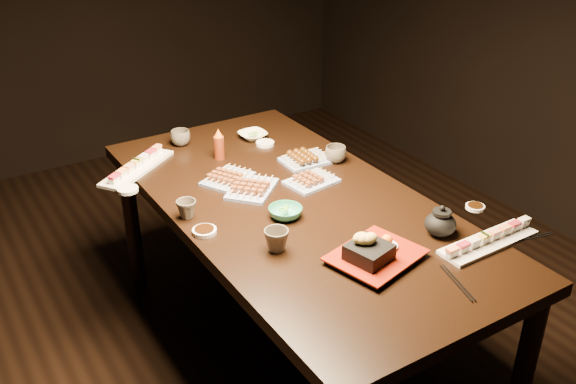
{
  "coord_description": "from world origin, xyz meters",
  "views": [
    {
      "loc": [
        -1.01,
        -1.76,
        1.93
      ],
      "look_at": [
        0.16,
        0.1,
        0.77
      ],
      "focal_mm": 40.0,
      "sensor_mm": 36.0,
      "label": 1
    }
  ],
  "objects_px": {
    "tempura_tray": "(376,246)",
    "teapot": "(441,221)",
    "yakitori_plate_right": "(312,177)",
    "edamame_bowl_green": "(285,213)",
    "sushi_platter_near": "(489,238)",
    "yakitori_plate_left": "(228,175)",
    "yakitori_plate_center": "(252,185)",
    "dining_table": "(294,282)",
    "sushi_platter_far": "(137,165)",
    "teacup_mid_right": "(336,154)",
    "teacup_far_left": "(186,209)",
    "condiment_bottle": "(219,144)",
    "edamame_bowl_cream": "(253,135)",
    "teacup_far_right": "(180,138)",
    "teacup_near_left": "(276,240)"
  },
  "relations": [
    {
      "from": "tempura_tray",
      "to": "teapot",
      "type": "height_order",
      "value": "teapot"
    },
    {
      "from": "yakitori_plate_right",
      "to": "tempura_tray",
      "type": "distance_m",
      "value": 0.59
    },
    {
      "from": "yakitori_plate_right",
      "to": "edamame_bowl_green",
      "type": "bearing_deg",
      "value": -150.93
    },
    {
      "from": "sushi_platter_near",
      "to": "yakitori_plate_left",
      "type": "height_order",
      "value": "yakitori_plate_left"
    },
    {
      "from": "yakitori_plate_center",
      "to": "tempura_tray",
      "type": "xyz_separation_m",
      "value": [
        0.1,
        -0.64,
        0.03
      ]
    },
    {
      "from": "dining_table",
      "to": "sushi_platter_far",
      "type": "relative_size",
      "value": 4.5
    },
    {
      "from": "yakitori_plate_center",
      "to": "teacup_mid_right",
      "type": "xyz_separation_m",
      "value": [
        0.44,
        0.04,
        0.01
      ]
    },
    {
      "from": "yakitori_plate_right",
      "to": "dining_table",
      "type": "bearing_deg",
      "value": -153.48
    },
    {
      "from": "sushi_platter_far",
      "to": "teapot",
      "type": "xyz_separation_m",
      "value": [
        0.71,
        -1.06,
        0.03
      ]
    },
    {
      "from": "teacup_far_left",
      "to": "condiment_bottle",
      "type": "height_order",
      "value": "condiment_bottle"
    },
    {
      "from": "dining_table",
      "to": "edamame_bowl_green",
      "type": "relative_size",
      "value": 14.53
    },
    {
      "from": "edamame_bowl_cream",
      "to": "teacup_far_left",
      "type": "distance_m",
      "value": 0.76
    },
    {
      "from": "edamame_bowl_green",
      "to": "edamame_bowl_cream",
      "type": "xyz_separation_m",
      "value": [
        0.26,
        0.7,
        -0.0
      ]
    },
    {
      "from": "condiment_bottle",
      "to": "sushi_platter_near",
      "type": "bearing_deg",
      "value": -67.33
    },
    {
      "from": "dining_table",
      "to": "teapot",
      "type": "distance_m",
      "value": 0.7
    },
    {
      "from": "yakitori_plate_right",
      "to": "teacup_mid_right",
      "type": "relative_size",
      "value": 2.19
    },
    {
      "from": "sushi_platter_near",
      "to": "edamame_bowl_cream",
      "type": "height_order",
      "value": "sushi_platter_near"
    },
    {
      "from": "edamame_bowl_cream",
      "to": "teacup_mid_right",
      "type": "distance_m",
      "value": 0.45
    },
    {
      "from": "teapot",
      "to": "condiment_bottle",
      "type": "height_order",
      "value": "condiment_bottle"
    },
    {
      "from": "yakitori_plate_right",
      "to": "condiment_bottle",
      "type": "distance_m",
      "value": 0.46
    },
    {
      "from": "tempura_tray",
      "to": "teapot",
      "type": "xyz_separation_m",
      "value": [
        0.29,
        0.01,
        0.0
      ]
    },
    {
      "from": "edamame_bowl_cream",
      "to": "teacup_far_right",
      "type": "distance_m",
      "value": 0.33
    },
    {
      "from": "yakitori_plate_center",
      "to": "teacup_far_left",
      "type": "distance_m",
      "value": 0.31
    },
    {
      "from": "sushi_platter_far",
      "to": "edamame_bowl_cream",
      "type": "xyz_separation_m",
      "value": [
        0.58,
        0.04,
        -0.01
      ]
    },
    {
      "from": "teacup_near_left",
      "to": "teacup_far_left",
      "type": "height_order",
      "value": "teacup_near_left"
    },
    {
      "from": "sushi_platter_near",
      "to": "condiment_bottle",
      "type": "bearing_deg",
      "value": 111.85
    },
    {
      "from": "yakitori_plate_left",
      "to": "tempura_tray",
      "type": "relative_size",
      "value": 0.7
    },
    {
      "from": "teacup_mid_right",
      "to": "condiment_bottle",
      "type": "relative_size",
      "value": 0.66
    },
    {
      "from": "dining_table",
      "to": "teacup_far_left",
      "type": "relative_size",
      "value": 24.52
    },
    {
      "from": "teacup_far_left",
      "to": "teacup_far_right",
      "type": "height_order",
      "value": "teacup_far_right"
    },
    {
      "from": "edamame_bowl_cream",
      "to": "teapot",
      "type": "bearing_deg",
      "value": -83.03
    },
    {
      "from": "teacup_far_right",
      "to": "condiment_bottle",
      "type": "bearing_deg",
      "value": -69.72
    },
    {
      "from": "sushi_platter_far",
      "to": "tempura_tray",
      "type": "xyz_separation_m",
      "value": [
        0.42,
        -1.06,
        0.03
      ]
    },
    {
      "from": "edamame_bowl_green",
      "to": "yakitori_plate_right",
      "type": "bearing_deg",
      "value": 37.11
    },
    {
      "from": "edamame_bowl_green",
      "to": "condiment_bottle",
      "type": "distance_m",
      "value": 0.59
    },
    {
      "from": "dining_table",
      "to": "condiment_bottle",
      "type": "relative_size",
      "value": 13.05
    },
    {
      "from": "edamame_bowl_cream",
      "to": "teacup_mid_right",
      "type": "relative_size",
      "value": 1.39
    },
    {
      "from": "edamame_bowl_cream",
      "to": "teapot",
      "type": "height_order",
      "value": "teapot"
    },
    {
      "from": "edamame_bowl_green",
      "to": "teacup_far_left",
      "type": "xyz_separation_m",
      "value": [
        -0.31,
        0.19,
        0.01
      ]
    },
    {
      "from": "teacup_far_left",
      "to": "yakitori_plate_right",
      "type": "bearing_deg",
      "value": -1.39
    },
    {
      "from": "dining_table",
      "to": "yakitori_plate_right",
      "type": "xyz_separation_m",
      "value": [
        0.14,
        0.1,
        0.4
      ]
    },
    {
      "from": "sushi_platter_far",
      "to": "teacup_near_left",
      "type": "height_order",
      "value": "teacup_near_left"
    },
    {
      "from": "dining_table",
      "to": "tempura_tray",
      "type": "bearing_deg",
      "value": -106.21
    },
    {
      "from": "sushi_platter_far",
      "to": "teapot",
      "type": "height_order",
      "value": "teapot"
    },
    {
      "from": "yakitori_plate_left",
      "to": "condiment_bottle",
      "type": "bearing_deg",
      "value": 44.09
    },
    {
      "from": "yakitori_plate_left",
      "to": "condiment_bottle",
      "type": "distance_m",
      "value": 0.22
    },
    {
      "from": "dining_table",
      "to": "tempura_tray",
      "type": "height_order",
      "value": "tempura_tray"
    },
    {
      "from": "sushi_platter_far",
      "to": "teacup_near_left",
      "type": "bearing_deg",
      "value": 66.26
    },
    {
      "from": "edamame_bowl_cream",
      "to": "teacup_far_right",
      "type": "height_order",
      "value": "teacup_far_right"
    },
    {
      "from": "dining_table",
      "to": "yakitori_plate_left",
      "type": "distance_m",
      "value": 0.52
    }
  ]
}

